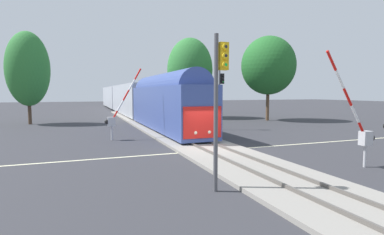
{
  "coord_description": "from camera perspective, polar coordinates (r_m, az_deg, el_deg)",
  "views": [
    {
      "loc": [
        -7.79,
        -17.38,
        3.71
      ],
      "look_at": [
        -0.6,
        1.74,
        2.0
      ],
      "focal_mm": 28.38,
      "sensor_mm": 36.0,
      "label": 1
    }
  ],
  "objects": [
    {
      "name": "commuter_train",
      "position": [
        50.12,
        -11.66,
        3.56
      ],
      "size": [
        3.04,
        65.74,
        5.16
      ],
      "color": "#384C93",
      "rests_on": "railway_track"
    },
    {
      "name": "ground_plane",
      "position": [
        19.41,
        3.5,
        -6.25
      ],
      "size": [
        220.0,
        220.0,
        0.0
      ],
      "primitive_type": "plane",
      "color": "#333338"
    },
    {
      "name": "pine_left_background",
      "position": [
        39.79,
        -28.47,
        8.02
      ],
      "size": [
        4.74,
        4.74,
        10.62
      ],
      "color": "#4C3828",
      "rests_on": "ground"
    },
    {
      "name": "railway_track",
      "position": [
        19.39,
        3.5,
        -5.97
      ],
      "size": [
        4.4,
        80.0,
        0.32
      ],
      "color": "gray",
      "rests_on": "ground"
    },
    {
      "name": "traffic_signal_far_side",
      "position": [
        29.91,
        5.44,
        5.12
      ],
      "size": [
        0.53,
        0.38,
        5.83
      ],
      "color": "#4C4C51",
      "rests_on": "ground"
    },
    {
      "name": "crossing_gate_near",
      "position": [
        16.97,
        29.32,
        -1.95
      ],
      "size": [
        3.2,
        0.4,
        5.6
      ],
      "color": "#B7B7BC",
      "rests_on": "ground"
    },
    {
      "name": "elm_centre_background",
      "position": [
        43.88,
        -0.4,
        8.95
      ],
      "size": [
        6.48,
        6.48,
        11.41
      ],
      "color": "#4C3828",
      "rests_on": "ground"
    },
    {
      "name": "traffic_signal_median",
      "position": [
        11.16,
        5.2,
        5.68
      ],
      "size": [
        0.53,
        0.38,
        5.81
      ],
      "color": "#4C4C51",
      "rests_on": "ground"
    },
    {
      "name": "maple_right_background",
      "position": [
        41.21,
        14.16,
        9.44
      ],
      "size": [
        7.01,
        7.01,
        10.96
      ],
      "color": "brown",
      "rests_on": "ground"
    },
    {
      "name": "road_centre_stripe",
      "position": [
        19.4,
        3.5,
        -6.23
      ],
      "size": [
        44.0,
        0.2,
        0.01
      ],
      "color": "beige",
      "rests_on": "ground"
    },
    {
      "name": "crossing_gate_far",
      "position": [
        24.14,
        -14.37,
        0.29
      ],
      "size": [
        2.9,
        0.4,
        5.57
      ],
      "color": "#B7B7BC",
      "rests_on": "ground"
    }
  ]
}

